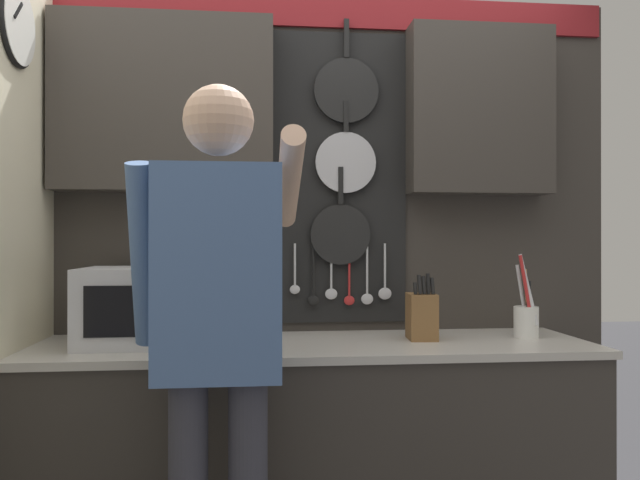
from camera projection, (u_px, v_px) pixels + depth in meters
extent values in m
cube|color=#38332D|center=(315.00, 458.00, 2.46)|extent=(2.15, 0.61, 0.86)
cube|color=beige|center=(315.00, 346.00, 2.46)|extent=(2.18, 0.64, 0.03)
cube|color=#38332D|center=(308.00, 263.00, 2.79)|extent=(2.75, 0.04, 2.38)
cube|color=maroon|center=(309.00, 11.00, 2.76)|extent=(2.71, 0.02, 0.14)
cube|color=#38332D|center=(164.00, 104.00, 2.62)|extent=(0.91, 0.16, 0.74)
cube|color=#38332D|center=(479.00, 111.00, 2.77)|extent=(0.64, 0.16, 0.74)
cube|color=black|center=(339.00, 177.00, 2.77)|extent=(0.60, 0.01, 1.29)
cylinder|color=black|center=(346.00, 91.00, 2.75)|extent=(0.29, 0.02, 0.29)
cube|color=black|center=(346.00, 38.00, 2.75)|extent=(0.02, 0.02, 0.17)
cylinder|color=#B7B7BC|center=(346.00, 163.00, 2.75)|extent=(0.27, 0.02, 0.27)
cube|color=black|center=(346.00, 116.00, 2.75)|extent=(0.02, 0.02, 0.14)
cylinder|color=black|center=(340.00, 235.00, 2.75)|extent=(0.27, 0.02, 0.27)
cube|color=black|center=(341.00, 186.00, 2.74)|extent=(0.02, 0.02, 0.16)
cylinder|color=silver|center=(295.00, 265.00, 2.73)|extent=(0.01, 0.01, 0.19)
ellipsoid|color=silver|center=(295.00, 289.00, 2.73)|extent=(0.04, 0.01, 0.04)
cylinder|color=black|center=(313.00, 270.00, 2.73)|extent=(0.01, 0.01, 0.24)
ellipsoid|color=black|center=(313.00, 301.00, 2.73)|extent=(0.05, 0.01, 0.05)
cylinder|color=silver|center=(331.00, 267.00, 2.74)|extent=(0.01, 0.01, 0.21)
ellipsoid|color=silver|center=(331.00, 294.00, 2.74)|extent=(0.05, 0.01, 0.05)
cylinder|color=red|center=(349.00, 270.00, 2.75)|extent=(0.01, 0.01, 0.24)
ellipsoid|color=red|center=(349.00, 300.00, 2.75)|extent=(0.05, 0.01, 0.04)
cylinder|color=silver|center=(367.00, 269.00, 2.76)|extent=(0.01, 0.01, 0.23)
ellipsoid|color=silver|center=(367.00, 299.00, 2.76)|extent=(0.05, 0.01, 0.05)
cylinder|color=silver|center=(385.00, 266.00, 2.77)|extent=(0.01, 0.01, 0.21)
ellipsoid|color=silver|center=(385.00, 294.00, 2.77)|extent=(0.06, 0.01, 0.05)
cylinder|color=white|center=(19.00, 24.00, 2.23)|extent=(0.02, 0.29, 0.29)
torus|color=black|center=(17.00, 24.00, 2.22)|extent=(0.02, 0.31, 0.31)
cube|color=black|center=(18.00, 10.00, 2.19)|extent=(0.01, 0.08, 0.08)
cube|color=silver|center=(147.00, 306.00, 2.42)|extent=(0.48, 0.38, 0.30)
cube|color=black|center=(122.00, 311.00, 2.22)|extent=(0.27, 0.01, 0.18)
cube|color=#333338|center=(186.00, 311.00, 2.24)|extent=(0.11, 0.01, 0.22)
cube|color=brown|center=(422.00, 316.00, 2.53)|extent=(0.12, 0.16, 0.19)
cylinder|color=black|center=(415.00, 289.00, 2.50)|extent=(0.02, 0.03, 0.05)
cylinder|color=black|center=(420.00, 285.00, 2.50)|extent=(0.02, 0.04, 0.08)
cylinder|color=black|center=(424.00, 285.00, 2.50)|extent=(0.02, 0.03, 0.07)
cylinder|color=black|center=(428.00, 284.00, 2.50)|extent=(0.02, 0.03, 0.09)
cylinder|color=black|center=(432.00, 286.00, 2.50)|extent=(0.02, 0.03, 0.07)
cylinder|color=white|center=(526.00, 322.00, 2.58)|extent=(0.10, 0.10, 0.13)
cylinder|color=silver|center=(522.00, 295.00, 2.60)|extent=(0.05, 0.02, 0.25)
cylinder|color=silver|center=(529.00, 290.00, 2.56)|extent=(0.06, 0.07, 0.29)
cylinder|color=black|center=(528.00, 303.00, 2.57)|extent=(0.04, 0.03, 0.18)
cylinder|color=tan|center=(527.00, 297.00, 2.59)|extent=(0.03, 0.02, 0.23)
cylinder|color=red|center=(526.00, 290.00, 2.56)|extent=(0.06, 0.02, 0.29)
cylinder|color=silver|center=(530.00, 299.00, 2.59)|extent=(0.05, 0.04, 0.21)
cube|color=#4C6B9E|center=(218.00, 272.00, 1.90)|extent=(0.38, 0.22, 0.65)
sphere|color=#DBAD8E|center=(218.00, 120.00, 1.90)|extent=(0.22, 0.22, 0.22)
cylinder|color=#4C6B9E|center=(144.00, 256.00, 1.92)|extent=(0.08, 0.25, 0.58)
cylinder|color=#DBAD8E|center=(289.00, 181.00, 2.19)|extent=(0.08, 0.56, 0.31)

